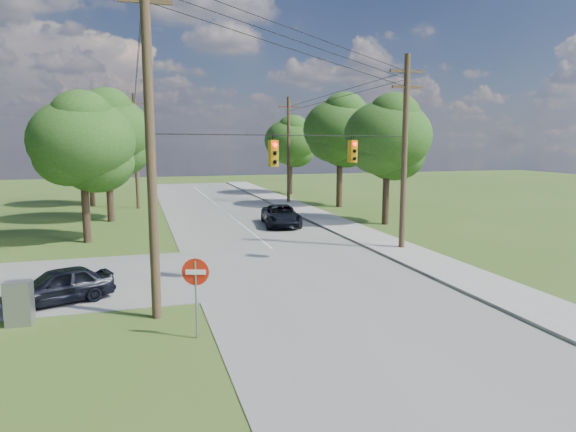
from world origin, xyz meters
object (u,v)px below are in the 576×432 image
object	(u,v)px
pole_sw	(150,133)
pole_north_e	(289,149)
do_not_enter_sign	(196,281)
pole_ne	(405,150)
control_cabinet	(19,303)
pole_north_w	(136,150)
car_cross_dark	(59,285)
car_main_north	(281,215)

from	to	relation	value
pole_sw	pole_north_e	world-z (taller)	pole_sw
do_not_enter_sign	pole_sw	bearing A→B (deg)	134.30
pole_ne	control_cabinet	size ratio (longest dim) A/B	7.19
pole_sw	pole_north_w	size ratio (longest dim) A/B	1.20
do_not_enter_sign	pole_north_w	bearing A→B (deg)	110.96
pole_north_w	do_not_enter_sign	world-z (taller)	pole_north_w
control_cabinet	do_not_enter_sign	size ratio (longest dim) A/B	0.58
pole_ne	do_not_enter_sign	size ratio (longest dim) A/B	4.19
pole_north_e	pole_north_w	world-z (taller)	same
pole_north_w	do_not_enter_sign	distance (m)	32.06
car_cross_dark	do_not_enter_sign	xyz separation A→B (m)	(4.50, -4.85, 1.12)
pole_sw	car_cross_dark	world-z (taller)	pole_sw
do_not_enter_sign	car_main_north	bearing A→B (deg)	85.44
car_main_north	control_cabinet	distance (m)	21.23
car_cross_dark	car_main_north	xyz separation A→B (m)	(12.58, 14.35, 0.06)
pole_sw	pole_north_w	distance (m)	29.62
control_cabinet	pole_north_e	bearing A→B (deg)	62.94
pole_north_e	car_main_north	xyz separation A→B (m)	(-4.32, -12.65, -4.37)
pole_north_e	car_cross_dark	xyz separation A→B (m)	(-16.90, -27.01, -4.44)
pole_ne	pole_north_w	world-z (taller)	pole_ne
pole_north_e	car_main_north	size ratio (longest dim) A/B	1.92
pole_north_e	do_not_enter_sign	world-z (taller)	pole_north_e
pole_north_e	do_not_enter_sign	distance (m)	34.34
pole_north_w	car_cross_dark	distance (m)	27.53
car_cross_dark	control_cabinet	world-z (taller)	control_cabinet
pole_sw	control_cabinet	xyz separation A→B (m)	(-4.33, 0.57, -5.50)
pole_ne	do_not_enter_sign	bearing A→B (deg)	-141.53
car_main_north	pole_sw	bearing A→B (deg)	-110.59
pole_sw	pole_ne	bearing A→B (deg)	29.38
pole_north_w	do_not_enter_sign	size ratio (longest dim) A/B	3.99
pole_ne	pole_north_w	xyz separation A→B (m)	(-13.90, 22.00, -0.34)
pole_sw	car_cross_dark	bearing A→B (deg)	142.63
control_cabinet	pole_north_w	bearing A→B (deg)	86.79
pole_sw	pole_ne	distance (m)	15.51
car_cross_dark	car_main_north	distance (m)	19.08
pole_sw	do_not_enter_sign	size ratio (longest dim) A/B	4.79
pole_sw	do_not_enter_sign	distance (m)	5.07
pole_north_e	pole_north_w	distance (m)	13.90
pole_north_e	car_main_north	bearing A→B (deg)	-108.84
pole_ne	car_main_north	bearing A→B (deg)	114.80
do_not_enter_sign	car_cross_dark	bearing A→B (deg)	151.12
pole_sw	car_cross_dark	xyz separation A→B (m)	(-3.40, 2.59, -5.53)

